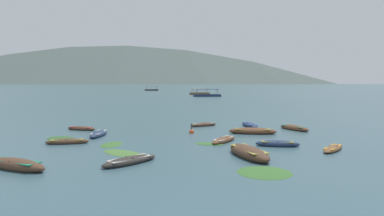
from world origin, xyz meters
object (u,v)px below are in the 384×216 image
Objects in this scene: rowboat_9 at (203,125)px; ferry_1 at (207,95)px; rowboat_12 at (253,131)px; rowboat_10 at (130,161)px; mooring_buoy at (192,132)px; ferry_2 at (200,93)px; ferry_0 at (152,90)px; rowboat_2 at (16,165)px; rowboat_1 at (277,144)px; rowboat_0 at (98,134)px; rowboat_7 at (249,153)px; rowboat_5 at (67,142)px; rowboat_4 at (224,140)px; rowboat_6 at (294,128)px; rowboat_8 at (250,125)px; rowboat_11 at (333,149)px; rowboat_3 at (81,128)px.

rowboat_9 is 0.35× the size of ferry_1.
rowboat_12 is 0.49× the size of ferry_1.
mooring_buoy reaches higher than rowboat_10.
ferry_0 is at bearing 110.18° from ferry_2.
rowboat_2 is 19.61m from rowboat_9.
ferry_0 reaches higher than mooring_buoy.
rowboat_1 is at bearing 18.83° from rowboat_2.
rowboat_7 reaches higher than rowboat_0.
rowboat_12 is at bearing 15.30° from rowboat_5.
ferry_2 is at bearing 87.28° from rowboat_7.
rowboat_4 is at bearing -63.68° from mooring_buoy.
rowboat_6 reaches higher than rowboat_8.
mooring_buoy reaches higher than rowboat_5.
ferry_2 is (5.60, 97.05, 0.31)m from rowboat_4.
rowboat_7 is at bearing -131.18° from rowboat_1.
rowboat_11 is at bearing -64.03° from rowboat_12.
rowboat_12 is 5.35m from mooring_buoy.
ferry_1 is at bearing 87.80° from rowboat_8.
rowboat_8 reaches higher than rowboat_11.
rowboat_6 is 0.94× the size of rowboat_8.
rowboat_6 is (20.01, -0.96, 0.04)m from rowboat_3.
rowboat_5 is at bearing -162.46° from rowboat_6.
rowboat_3 is 92.01m from ferry_2.
rowboat_4 is 9.00m from rowboat_9.
rowboat_12 is (-0.77, -4.48, 0.04)m from rowboat_8.
rowboat_7 is at bearing -37.54° from rowboat_0.
rowboat_7 is at bearing -165.63° from rowboat_11.
rowboat_2 is at bearing -88.51° from ferry_0.
rowboat_5 is at bearing -102.83° from ferry_1.
rowboat_1 reaches higher than rowboat_5.
rowboat_2 is 0.47× the size of ferry_1.
rowboat_11 is 8.18m from rowboat_12.
mooring_buoy is at bearing 138.17° from rowboat_11.
rowboat_0 is 0.46× the size of ferry_2.
rowboat_6 is 4.41m from rowboat_8.
rowboat_12 is at bearing 75.08° from rowboat_7.
rowboat_3 is 0.36× the size of ferry_1.
rowboat_2 is at bearing -172.12° from rowboat_10.
ferry_1 is at bearing 83.29° from mooring_buoy.
ferry_0 reaches higher than rowboat_8.
ferry_2 reaches higher than mooring_buoy.
mooring_buoy is at bearing -171.75° from rowboat_6.
rowboat_7 is at bearing -121.95° from rowboat_6.
rowboat_11 is (3.19, -1.63, -0.04)m from rowboat_1.
ferry_0 is (-16.91, 161.27, 0.21)m from rowboat_7.
rowboat_10 is at bearing -167.58° from rowboat_11.
rowboat_7 is 7.06m from rowboat_10.
rowboat_3 is at bearing 115.45° from rowboat_10.
rowboat_5 is at bearing 173.48° from rowboat_1.
ferry_2 is at bearing 93.36° from ferry_1.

